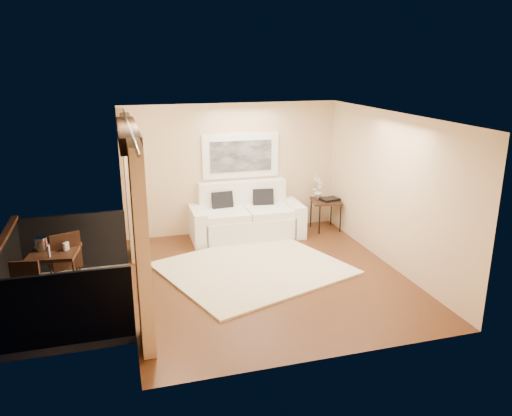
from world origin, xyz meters
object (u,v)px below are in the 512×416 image
object	(u,v)px
balcony_chair_far	(66,258)
sofa	(246,218)
side_table	(326,203)
orchid	(318,187)
ice_bucket	(41,244)
balcony_chair_near	(25,290)
bistro_table	(54,256)

from	to	relation	value
balcony_chair_far	sofa	bearing A→B (deg)	-170.35
side_table	orchid	distance (m)	0.37
ice_bucket	balcony_chair_far	bearing A→B (deg)	15.17
balcony_chair_near	ice_bucket	xyz separation A→B (m)	(0.17, 0.76, 0.38)
balcony_chair_far	balcony_chair_near	bearing A→B (deg)	41.65
sofa	bistro_table	size ratio (longest dim) A/B	2.88
sofa	orchid	bearing A→B (deg)	1.95
orchid	balcony_chair_far	bearing A→B (deg)	-159.59
orchid	bistro_table	distance (m)	5.51
balcony_chair_far	balcony_chair_near	xyz separation A→B (m)	(-0.48, -0.84, -0.08)
bistro_table	ice_bucket	size ratio (longest dim) A/B	4.00
sofa	orchid	distance (m)	1.69
balcony_chair_far	balcony_chair_near	size ratio (longest dim) A/B	1.13
side_table	sofa	bearing A→B (deg)	176.65
side_table	ice_bucket	world-z (taller)	ice_bucket
balcony_chair_far	ice_bucket	bearing A→B (deg)	-3.63
bistro_table	ice_bucket	world-z (taller)	ice_bucket
orchid	balcony_chair_far	distance (m)	5.32
bistro_table	balcony_chair_near	distance (m)	0.76
orchid	balcony_chair_near	xyz separation A→B (m)	(-5.46, -2.69, -0.39)
side_table	bistro_table	distance (m)	5.59
sofa	bistro_table	bearing A→B (deg)	-149.19
side_table	balcony_chair_far	size ratio (longest dim) A/B	0.69
ice_bucket	side_table	bearing A→B (deg)	18.41
sofa	balcony_chair_near	size ratio (longest dim) A/B	2.54
ice_bucket	sofa	bearing A→B (deg)	27.43
side_table	orchid	size ratio (longest dim) A/B	1.35
balcony_chair_far	side_table	bearing A→B (deg)	179.80
bistro_table	balcony_chair_far	world-z (taller)	balcony_chair_far
balcony_chair_near	ice_bucket	distance (m)	0.86
sofa	bistro_table	xyz separation A→B (m)	(-3.50, -2.01, 0.33)
balcony_chair_near	ice_bucket	size ratio (longest dim) A/B	4.53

